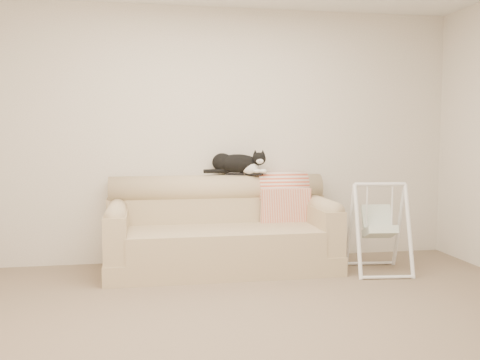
% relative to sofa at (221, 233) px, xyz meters
% --- Properties ---
extents(ground_plane, '(5.00, 5.00, 0.00)m').
position_rel_sofa_xyz_m(ground_plane, '(0.03, -1.62, -0.35)').
color(ground_plane, '#6D5C4B').
rests_on(ground_plane, ground).
extents(room_shell, '(5.04, 4.04, 2.60)m').
position_rel_sofa_xyz_m(room_shell, '(0.03, -1.62, 1.18)').
color(room_shell, beige).
rests_on(room_shell, ground).
extents(sofa, '(2.20, 0.93, 0.90)m').
position_rel_sofa_xyz_m(sofa, '(0.00, 0.00, 0.00)').
color(sofa, tan).
rests_on(sofa, ground).
extents(remote_a, '(0.19, 0.09, 0.03)m').
position_rel_sofa_xyz_m(remote_a, '(0.18, 0.25, 0.56)').
color(remote_a, black).
rests_on(remote_a, sofa).
extents(remote_b, '(0.17, 0.13, 0.02)m').
position_rel_sofa_xyz_m(remote_b, '(0.37, 0.20, 0.56)').
color(remote_b, black).
rests_on(remote_b, sofa).
extents(tuxedo_cat, '(0.65, 0.33, 0.25)m').
position_rel_sofa_xyz_m(tuxedo_cat, '(0.21, 0.26, 0.67)').
color(tuxedo_cat, black).
rests_on(tuxedo_cat, sofa).
extents(throw_blanket, '(0.51, 0.38, 0.58)m').
position_rel_sofa_xyz_m(throw_blanket, '(0.67, 0.23, 0.37)').
color(throw_blanket, '#D85130').
rests_on(throw_blanket, sofa).
extents(baby_swing, '(0.58, 0.61, 0.87)m').
position_rel_sofa_xyz_m(baby_swing, '(1.46, -0.40, 0.08)').
color(baby_swing, white).
rests_on(baby_swing, ground).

